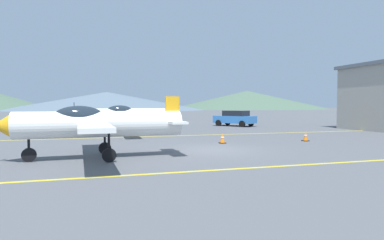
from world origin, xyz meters
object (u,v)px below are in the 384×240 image
(car_sedan, at_px, (235,118))
(traffic_cone_front, at_px, (306,136))
(traffic_cone_side, at_px, (222,138))
(airplane_mid, at_px, (128,115))
(airplane_near, at_px, (94,123))

(car_sedan, height_order, traffic_cone_front, car_sedan)
(traffic_cone_side, bearing_deg, airplane_mid, 122.59)
(airplane_mid, height_order, traffic_cone_side, airplane_mid)
(traffic_cone_front, bearing_deg, traffic_cone_side, 176.05)
(traffic_cone_side, bearing_deg, traffic_cone_front, -3.95)
(airplane_near, bearing_deg, traffic_cone_side, 26.78)
(airplane_mid, height_order, car_sedan, airplane_mid)
(airplane_mid, xyz_separation_m, traffic_cone_front, (9.99, -7.69, -1.17))
(airplane_near, distance_m, airplane_mid, 11.16)
(airplane_near, xyz_separation_m, traffic_cone_side, (7.08, 3.57, -1.17))
(car_sedan, bearing_deg, traffic_cone_front, -96.68)
(airplane_near, bearing_deg, airplane_mid, 77.60)
(airplane_near, relative_size, car_sedan, 1.90)
(traffic_cone_front, xyz_separation_m, traffic_cone_side, (-5.31, 0.37, 0.00))
(airplane_mid, xyz_separation_m, traffic_cone_side, (4.68, -7.33, -1.17))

